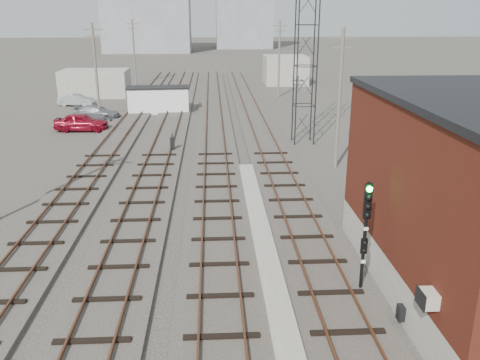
{
  "coord_description": "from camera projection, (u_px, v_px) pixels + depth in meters",
  "views": [
    {
      "loc": [
        -1.67,
        -4.13,
        9.85
      ],
      "look_at": [
        -0.39,
        19.02,
        2.2
      ],
      "focal_mm": 38.0,
      "sensor_mm": 36.0,
      "label": 1
    }
  ],
  "objects": [
    {
      "name": "switch_stand",
      "position": [
        172.0,
        144.0,
        37.56
      ],
      "size": [
        0.31,
        0.31,
        1.32
      ],
      "rotation": [
        0.0,
        0.0,
        -0.01
      ],
      "color": "black",
      "rests_on": "ground"
    },
    {
      "name": "apartment_right",
      "position": [
        244.0,
        1.0,
        145.66
      ],
      "size": [
        16.0,
        12.0,
        26.0
      ],
      "primitive_type": "cube",
      "color": "gray",
      "rests_on": "ground"
    },
    {
      "name": "ground",
      "position": [
        225.0,
        95.0,
        63.98
      ],
      "size": [
        320.0,
        320.0,
        0.0
      ],
      "primitive_type": "plane",
      "color": "#282621",
      "rests_on": "ground"
    },
    {
      "name": "track_left",
      "position": [
        121.0,
        132.0,
        43.53
      ],
      "size": [
        3.2,
        90.0,
        0.39
      ],
      "color": "#332D28",
      "rests_on": "ground"
    },
    {
      "name": "car_red",
      "position": [
        81.0,
        122.0,
        44.23
      ],
      "size": [
        4.66,
        2.05,
        1.56
      ],
      "primitive_type": "imported",
      "rotation": [
        0.0,
        0.0,
        1.52
      ],
      "color": "maroon",
      "rests_on": "ground"
    },
    {
      "name": "shed_right",
      "position": [
        285.0,
        70.0,
        73.31
      ],
      "size": [
        6.0,
        6.0,
        4.0
      ],
      "primitive_type": "cube",
      "color": "gray",
      "rests_on": "ground"
    },
    {
      "name": "signal_mast",
      "position": [
        366.0,
        229.0,
        18.01
      ],
      "size": [
        0.4,
        0.42,
        4.3
      ],
      "color": "gray",
      "rests_on": "ground"
    },
    {
      "name": "utility_pole_right_b",
      "position": [
        279.0,
        57.0,
        60.92
      ],
      "size": [
        1.8,
        0.24,
        9.0
      ],
      "color": "#595147",
      "rests_on": "ground"
    },
    {
      "name": "track_mid_left",
      "position": [
        168.0,
        132.0,
        43.74
      ],
      "size": [
        3.2,
        90.0,
        0.39
      ],
      "color": "#332D28",
      "rests_on": "ground"
    },
    {
      "name": "track_right",
      "position": [
        260.0,
        131.0,
        44.17
      ],
      "size": [
        3.2,
        90.0,
        0.39
      ],
      "color": "#332D28",
      "rests_on": "ground"
    },
    {
      "name": "site_trailer",
      "position": [
        158.0,
        99.0,
        52.38
      ],
      "size": [
        6.51,
        3.24,
        2.66
      ],
      "rotation": [
        0.0,
        0.0,
        0.08
      ],
      "color": "white",
      "rests_on": "ground"
    },
    {
      "name": "track_mid_right",
      "position": [
        214.0,
        131.0,
        43.95
      ],
      "size": [
        3.2,
        90.0,
        0.39
      ],
      "color": "#332D28",
      "rests_on": "ground"
    },
    {
      "name": "platform_curb",
      "position": [
        269.0,
        268.0,
        20.35
      ],
      "size": [
        0.9,
        28.0,
        0.26
      ],
      "primitive_type": "cube",
      "color": "gray",
      "rests_on": "ground"
    },
    {
      "name": "brick_building",
      "position": [
        476.0,
        200.0,
        17.72
      ],
      "size": [
        6.54,
        12.2,
        7.22
      ],
      "color": "gray",
      "rests_on": "ground"
    },
    {
      "name": "utility_pole_left_c",
      "position": [
        134.0,
        51.0,
        71.3
      ],
      "size": [
        1.8,
        0.24,
        9.0
      ],
      "color": "#595147",
      "rests_on": "ground"
    },
    {
      "name": "car_grey",
      "position": [
        97.0,
        112.0,
        49.23
      ],
      "size": [
        4.73,
        2.53,
        1.3
      ],
      "primitive_type": "imported",
      "rotation": [
        0.0,
        0.0,
        1.41
      ],
      "color": "slate",
      "rests_on": "ground"
    },
    {
      "name": "shed_left",
      "position": [
        95.0,
        83.0,
        62.63
      ],
      "size": [
        8.0,
        5.0,
        3.2
      ],
      "primitive_type": "cube",
      "color": "gray",
      "rests_on": "ground"
    },
    {
      "name": "utility_pole_right_a",
      "position": [
        340.0,
        96.0,
        32.48
      ],
      "size": [
        1.8,
        0.24,
        9.0
      ],
      "color": "#595147",
      "rests_on": "ground"
    },
    {
      "name": "car_silver",
      "position": [
        76.0,
        100.0,
        56.34
      ],
      "size": [
        4.11,
        1.89,
        1.3
      ],
      "primitive_type": "imported",
      "rotation": [
        0.0,
        0.0,
        1.44
      ],
      "color": "#969A9D",
      "rests_on": "ground"
    },
    {
      "name": "lattice_tower",
      "position": [
        306.0,
        46.0,
        38.21
      ],
      "size": [
        1.6,
        1.6,
        15.0
      ],
      "color": "black",
      "rests_on": "ground"
    },
    {
      "name": "utility_pole_left_b",
      "position": [
        96.0,
        69.0,
        47.59
      ],
      "size": [
        1.8,
        0.24,
        9.0
      ],
      "color": "#595147",
      "rests_on": "ground"
    }
  ]
}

